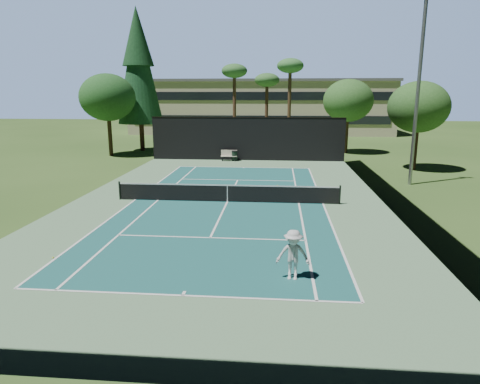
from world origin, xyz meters
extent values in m
plane|color=#32531F|center=(0.00, 0.00, 0.00)|extent=(160.00, 160.00, 0.00)
cube|color=#618A62|center=(0.00, 0.00, 0.01)|extent=(18.00, 32.00, 0.01)
cube|color=#1C5A58|center=(0.00, 0.00, 0.01)|extent=(10.97, 23.77, 0.01)
cube|color=white|center=(0.00, -11.88, 0.02)|extent=(10.97, 0.10, 0.01)
cube|color=white|center=(0.00, 11.88, 0.02)|extent=(10.97, 0.10, 0.01)
cube|color=white|center=(0.00, -6.40, 0.02)|extent=(8.23, 0.10, 0.01)
cube|color=white|center=(0.00, 6.40, 0.02)|extent=(8.23, 0.10, 0.01)
cube|color=white|center=(-5.49, 0.00, 0.02)|extent=(0.10, 23.77, 0.01)
cube|color=white|center=(5.49, 0.00, 0.02)|extent=(0.10, 23.77, 0.01)
cube|color=white|center=(-4.12, 0.00, 0.02)|extent=(0.10, 23.77, 0.01)
cube|color=white|center=(4.12, 0.00, 0.02)|extent=(0.10, 23.77, 0.01)
cube|color=white|center=(0.00, 0.00, 0.02)|extent=(0.10, 12.80, 0.01)
cube|color=white|center=(0.00, -11.73, 0.02)|extent=(0.10, 0.30, 0.01)
cube|color=white|center=(0.00, 11.73, 0.02)|extent=(0.10, 0.30, 0.01)
cylinder|color=black|center=(-6.40, 0.00, 0.55)|extent=(0.10, 0.10, 1.10)
cylinder|color=black|center=(6.40, 0.00, 0.55)|extent=(0.10, 0.10, 1.10)
cube|color=black|center=(0.00, 0.00, 0.50)|extent=(12.80, 0.02, 0.92)
cube|color=white|center=(0.00, 0.00, 0.98)|extent=(12.80, 0.04, 0.07)
cube|color=white|center=(0.00, 0.00, 0.50)|extent=(0.05, 0.03, 0.92)
cube|color=black|center=(0.00, 16.00, 2.00)|extent=(18.00, 0.04, 4.00)
cube|color=black|center=(0.00, -16.00, 2.00)|extent=(18.00, 0.04, 4.00)
cube|color=black|center=(9.00, 0.00, 2.00)|extent=(0.04, 32.00, 4.00)
cube|color=black|center=(-9.00, 0.00, 2.00)|extent=(0.04, 32.00, 4.00)
cube|color=black|center=(0.00, 16.00, 4.00)|extent=(18.00, 0.06, 0.06)
imported|color=silver|center=(3.43, -10.33, 0.87)|extent=(1.18, 0.75, 1.74)
sphere|color=yellow|center=(-5.60, -9.27, 0.04)|extent=(0.07, 0.07, 0.07)
sphere|color=#B8D831|center=(-2.69, 2.86, 0.04)|extent=(0.07, 0.07, 0.07)
sphere|color=yellow|center=(2.88, 4.72, 0.03)|extent=(0.07, 0.07, 0.07)
sphere|color=#EEF537|center=(-6.33, 2.03, 0.04)|extent=(0.07, 0.07, 0.07)
cube|color=beige|center=(-1.67, 15.40, 0.45)|extent=(1.50, 0.45, 0.05)
cube|color=beige|center=(-1.67, 15.60, 0.75)|extent=(1.50, 0.06, 0.55)
cube|color=black|center=(-2.27, 15.40, 0.21)|extent=(0.06, 0.40, 0.42)
cube|color=black|center=(-1.07, 15.40, 0.21)|extent=(0.06, 0.40, 0.42)
cylinder|color=black|center=(-1.14, 15.54, 0.45)|extent=(0.52, 0.52, 0.90)
cylinder|color=black|center=(-1.14, 15.54, 0.92)|extent=(0.56, 0.56, 0.05)
cylinder|color=#43291C|center=(-12.00, 22.00, 1.80)|extent=(0.50, 0.50, 3.60)
cone|color=#163E20|center=(-12.00, 22.00, 9.00)|extent=(4.80, 4.80, 12.00)
cone|color=#14381C|center=(-12.00, 22.00, 12.00)|extent=(3.30, 3.30, 6.00)
cylinder|color=#4F3321|center=(-2.00, 24.00, 4.28)|extent=(0.36, 0.36, 8.55)
ellipsoid|color=#31662E|center=(-2.00, 24.00, 8.55)|extent=(2.80, 2.80, 1.54)
cylinder|color=#482C1F|center=(1.50, 26.00, 3.83)|extent=(0.36, 0.36, 7.65)
ellipsoid|color=#32632C|center=(1.50, 26.00, 7.65)|extent=(2.80, 2.80, 1.54)
cylinder|color=#4D3521|center=(4.00, 23.00, 4.50)|extent=(0.36, 0.36, 9.00)
ellipsoid|color=#326D31|center=(4.00, 23.00, 9.00)|extent=(2.80, 2.80, 1.54)
cylinder|color=#402C1B|center=(10.00, 22.00, 1.76)|extent=(0.40, 0.40, 3.52)
ellipsoid|color=#2C5A23|center=(10.00, 22.00, 5.44)|extent=(5.12, 5.12, 4.35)
cylinder|color=#40291B|center=(14.00, 12.00, 1.65)|extent=(0.40, 0.40, 3.30)
ellipsoid|color=#2C5822|center=(14.00, 12.00, 5.10)|extent=(4.80, 4.80, 4.08)
cylinder|color=#44301D|center=(-14.00, 18.00, 1.87)|extent=(0.40, 0.40, 3.74)
ellipsoid|color=#205320|center=(-14.00, 18.00, 5.78)|extent=(5.44, 5.44, 4.62)
cube|color=#BDB493|center=(0.00, 46.00, 4.00)|extent=(40.00, 12.00, 8.00)
cube|color=#59595B|center=(0.00, 46.00, 8.10)|extent=(40.50, 12.50, 0.40)
cube|color=black|center=(0.00, 39.95, 2.40)|extent=(38.00, 0.15, 1.20)
cube|color=black|center=(0.00, 39.95, 5.80)|extent=(38.00, 0.15, 1.20)
cylinder|color=#909398|center=(12.00, 6.00, 6.00)|extent=(0.24, 0.24, 12.00)
camera|label=1|loc=(2.84, -23.87, 6.12)|focal=32.00mm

